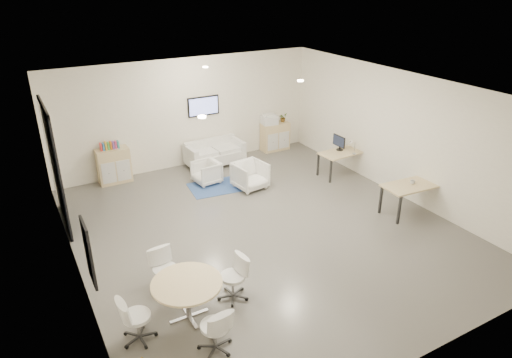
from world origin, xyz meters
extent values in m
cube|color=#5F5D56|center=(0.00, 0.00, -0.40)|extent=(8.00, 9.00, 0.80)
cube|color=white|center=(0.00, 0.00, 3.60)|extent=(8.00, 9.00, 0.80)
cube|color=silver|center=(0.00, 4.90, 1.60)|extent=(8.00, 0.80, 3.20)
cube|color=silver|center=(0.00, -4.90, 1.60)|extent=(8.00, 0.80, 3.20)
cube|color=silver|center=(-4.40, 0.00, 1.60)|extent=(0.80, 9.00, 3.20)
cube|color=silver|center=(4.40, 0.00, 1.60)|extent=(0.80, 9.00, 3.20)
cube|color=black|center=(-3.96, 2.50, 1.43)|extent=(0.02, 1.90, 2.85)
cube|color=black|center=(-3.94, 2.50, 2.81)|extent=(0.06, 1.90, 0.08)
cube|color=black|center=(-3.94, 1.59, 1.43)|extent=(0.06, 0.08, 2.85)
cube|color=black|center=(-3.94, 3.41, 1.43)|extent=(0.06, 0.08, 2.85)
cube|color=black|center=(-3.94, 2.65, 1.43)|extent=(0.06, 0.07, 2.85)
cube|color=#B2B2B7|center=(-3.90, 2.05, 1.05)|extent=(0.04, 0.60, 0.05)
cube|color=black|center=(-3.98, -1.60, 1.55)|extent=(0.04, 0.54, 1.04)
cube|color=white|center=(-3.95, -1.60, 1.55)|extent=(0.01, 0.46, 0.96)
cube|color=#DF4770|center=(-3.95, -1.60, 1.35)|extent=(0.01, 0.32, 0.30)
cube|color=black|center=(0.50, 4.46, 1.75)|extent=(0.98, 0.05, 0.58)
cube|color=#8694E8|center=(0.50, 4.44, 1.75)|extent=(0.90, 0.01, 0.50)
cylinder|color=#FFEAC6|center=(-1.80, -1.00, 3.18)|extent=(0.14, 0.14, 0.03)
cylinder|color=#FFEAC6|center=(1.20, 0.50, 3.18)|extent=(0.14, 0.14, 0.03)
cylinder|color=#FFEAC6|center=(0.00, 3.00, 3.18)|extent=(0.14, 0.14, 0.03)
cube|color=#D3B77F|center=(-2.34, 4.25, 0.49)|extent=(0.87, 0.44, 0.98)
cube|color=silver|center=(-2.54, 4.03, 0.39)|extent=(0.37, 0.02, 0.59)
cube|color=silver|center=(-2.14, 4.03, 0.39)|extent=(0.37, 0.02, 0.59)
cube|color=#D3B77F|center=(2.89, 4.26, 0.46)|extent=(0.92, 0.43, 0.92)
cube|color=silver|center=(2.68, 4.03, 0.37)|extent=(0.38, 0.02, 0.55)
cube|color=silver|center=(3.10, 4.03, 0.37)|extent=(0.38, 0.02, 0.55)
cube|color=red|center=(-2.61, 4.25, 1.09)|extent=(0.04, 0.14, 0.22)
cube|color=#337FCC|center=(-2.55, 4.25, 1.09)|extent=(0.04, 0.14, 0.22)
cube|color=gold|center=(-2.48, 4.25, 1.09)|extent=(0.04, 0.14, 0.22)
cube|color=#4CB24C|center=(-2.41, 4.25, 1.09)|extent=(0.04, 0.14, 0.22)
cube|color=#CC6619|center=(-2.35, 4.25, 1.09)|extent=(0.04, 0.14, 0.22)
cube|color=purple|center=(-2.28, 4.25, 1.09)|extent=(0.04, 0.14, 0.22)
cube|color=#E54C7F|center=(-2.22, 4.25, 1.09)|extent=(0.04, 0.14, 0.22)
cube|color=teal|center=(-2.15, 4.25, 1.09)|extent=(0.04, 0.14, 0.22)
cube|color=white|center=(2.67, 4.26, 1.05)|extent=(0.52, 0.45, 0.28)
cube|color=white|center=(2.67, 4.26, 1.22)|extent=(0.39, 0.34, 0.06)
cube|color=white|center=(0.61, 4.02, 0.27)|extent=(1.75, 0.95, 0.32)
cube|color=white|center=(0.61, 4.35, 0.58)|extent=(1.70, 0.30, 0.32)
cube|color=white|center=(-0.17, 4.02, 0.42)|extent=(0.20, 0.86, 0.64)
cube|color=white|center=(1.38, 4.02, 0.42)|extent=(0.20, 0.86, 0.64)
cube|color=#294D80|center=(0.04, 2.54, 0.01)|extent=(1.67, 1.21, 0.01)
imported|color=white|center=(-0.13, 2.95, 0.34)|extent=(0.70, 0.73, 0.69)
imported|color=white|center=(0.76, 2.06, 0.40)|extent=(0.88, 0.84, 0.81)
cube|color=#D3B77F|center=(3.51, 1.56, 0.69)|extent=(1.40, 0.77, 0.04)
cube|color=black|center=(2.88, 1.27, 0.34)|extent=(0.05, 0.05, 0.67)
cube|color=black|center=(4.15, 1.27, 0.34)|extent=(0.05, 0.05, 0.67)
cube|color=black|center=(2.88, 1.85, 0.34)|extent=(0.05, 0.05, 0.67)
cube|color=black|center=(4.15, 1.85, 0.34)|extent=(0.05, 0.05, 0.67)
cube|color=#D3B77F|center=(3.50, -1.04, 0.72)|extent=(1.47, 0.81, 0.04)
cube|color=black|center=(2.84, -1.34, 0.35)|extent=(0.05, 0.05, 0.70)
cube|color=black|center=(4.15, -1.34, 0.35)|extent=(0.05, 0.05, 0.70)
cube|color=black|center=(2.84, -0.73, 0.35)|extent=(0.05, 0.05, 0.70)
cube|color=black|center=(4.15, -0.73, 0.35)|extent=(0.05, 0.05, 0.70)
cylinder|color=black|center=(3.51, 1.71, 0.72)|extent=(0.20, 0.20, 0.02)
cube|color=black|center=(3.51, 1.71, 0.84)|extent=(0.04, 0.03, 0.24)
cube|color=black|center=(3.46, 1.71, 0.99)|extent=(0.03, 0.50, 0.32)
cylinder|color=#D3B77F|center=(-2.60, -1.93, 0.70)|extent=(1.18, 1.18, 0.04)
cylinder|color=#B2B2B7|center=(-2.60, -1.93, 0.34)|extent=(0.10, 0.10, 0.68)
cube|color=#B2B2B7|center=(-2.60, -1.93, 0.01)|extent=(0.69, 0.06, 0.03)
cube|color=#B2B2B7|center=(-2.60, -1.93, 0.01)|extent=(0.06, 0.69, 0.03)
imported|color=#3F7F3F|center=(3.19, 4.27, 1.03)|extent=(0.35, 0.36, 0.22)
imported|color=white|center=(3.53, -1.02, 0.80)|extent=(0.12, 0.10, 0.11)
camera|label=1|loc=(-4.60, -7.82, 5.37)|focal=32.00mm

